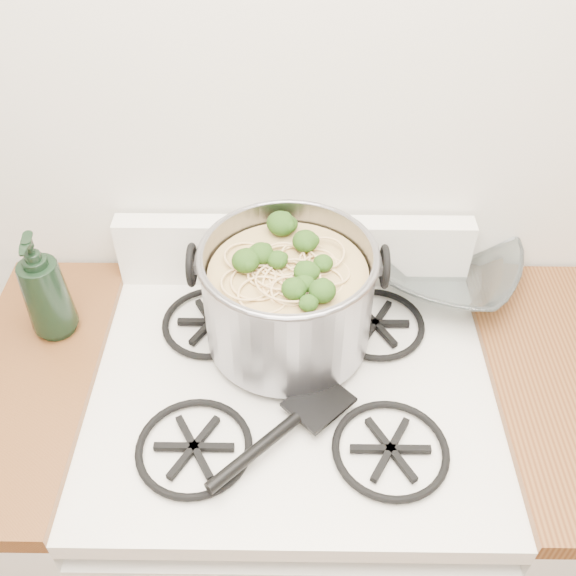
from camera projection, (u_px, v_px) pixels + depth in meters
The scene contains 6 objects.
gas_range at pixel (292, 506), 1.54m from camera, with size 0.76×0.66×0.92m.
counter_left at pixel (81, 497), 1.53m from camera, with size 0.25×0.65×0.92m.
stock_pot at pixel (288, 297), 1.22m from camera, with size 0.36×0.33×0.22m.
spatula at pixel (319, 400), 1.16m from camera, with size 0.29×0.31×0.02m, color black, non-canonical shape.
glass_bowl at pixel (445, 275), 1.39m from camera, with size 0.12×0.12×0.03m, color white.
bottle at pixel (43, 286), 1.22m from camera, with size 0.09×0.09×0.24m, color black.
Camera 1 is at (0.00, 0.50, 1.87)m, focal length 40.00 mm.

